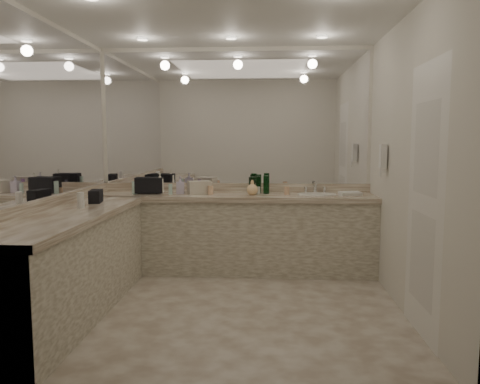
# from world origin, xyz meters

# --- Properties ---
(floor) EXTENTS (3.20, 3.20, 0.00)m
(floor) POSITION_xyz_m (0.00, 0.00, 0.00)
(floor) COLOR beige
(floor) RESTS_ON ground
(ceiling) EXTENTS (3.20, 3.20, 0.00)m
(ceiling) POSITION_xyz_m (0.00, 0.00, 2.60)
(ceiling) COLOR white
(ceiling) RESTS_ON floor
(wall_back) EXTENTS (3.20, 0.02, 2.60)m
(wall_back) POSITION_xyz_m (0.00, 1.50, 1.30)
(wall_back) COLOR silver
(wall_back) RESTS_ON floor
(wall_left) EXTENTS (0.02, 3.00, 2.60)m
(wall_left) POSITION_xyz_m (-1.60, 0.00, 1.30)
(wall_left) COLOR silver
(wall_left) RESTS_ON floor
(wall_right) EXTENTS (0.02, 3.00, 2.60)m
(wall_right) POSITION_xyz_m (1.60, 0.00, 1.30)
(wall_right) COLOR silver
(wall_right) RESTS_ON floor
(vanity_back_base) EXTENTS (3.20, 0.60, 0.84)m
(vanity_back_base) POSITION_xyz_m (0.00, 1.20, 0.42)
(vanity_back_base) COLOR beige
(vanity_back_base) RESTS_ON floor
(vanity_back_top) EXTENTS (3.20, 0.64, 0.06)m
(vanity_back_top) POSITION_xyz_m (0.00, 1.19, 0.87)
(vanity_back_top) COLOR beige
(vanity_back_top) RESTS_ON vanity_back_base
(vanity_left_base) EXTENTS (0.60, 2.40, 0.84)m
(vanity_left_base) POSITION_xyz_m (-1.30, -0.30, 0.42)
(vanity_left_base) COLOR beige
(vanity_left_base) RESTS_ON floor
(vanity_left_top) EXTENTS (0.64, 2.42, 0.06)m
(vanity_left_top) POSITION_xyz_m (-1.29, -0.30, 0.87)
(vanity_left_top) COLOR beige
(vanity_left_top) RESTS_ON vanity_left_base
(backsplash_back) EXTENTS (3.20, 0.04, 0.10)m
(backsplash_back) POSITION_xyz_m (0.00, 1.48, 0.95)
(backsplash_back) COLOR beige
(backsplash_back) RESTS_ON vanity_back_top
(backsplash_left) EXTENTS (0.04, 3.00, 0.10)m
(backsplash_left) POSITION_xyz_m (-1.58, 0.00, 0.95)
(backsplash_left) COLOR beige
(backsplash_left) RESTS_ON vanity_left_top
(mirror_back) EXTENTS (3.12, 0.01, 1.55)m
(mirror_back) POSITION_xyz_m (0.00, 1.49, 1.77)
(mirror_back) COLOR white
(mirror_back) RESTS_ON wall_back
(mirror_left) EXTENTS (0.01, 2.92, 1.55)m
(mirror_left) POSITION_xyz_m (-1.59, 0.00, 1.77)
(mirror_left) COLOR white
(mirror_left) RESTS_ON wall_left
(sink) EXTENTS (0.44, 0.44, 0.03)m
(sink) POSITION_xyz_m (0.95, 1.20, 0.90)
(sink) COLOR white
(sink) RESTS_ON vanity_back_top
(faucet) EXTENTS (0.24, 0.16, 0.14)m
(faucet) POSITION_xyz_m (0.95, 1.41, 0.97)
(faucet) COLOR silver
(faucet) RESTS_ON vanity_back_top
(wall_phone) EXTENTS (0.06, 0.10, 0.24)m
(wall_phone) POSITION_xyz_m (1.56, 0.70, 1.35)
(wall_phone) COLOR white
(wall_phone) RESTS_ON wall_right
(door) EXTENTS (0.02, 0.82, 2.10)m
(door) POSITION_xyz_m (1.59, -0.50, 1.05)
(door) COLOR white
(door) RESTS_ON wall_right
(black_toiletry_bag) EXTENTS (0.33, 0.23, 0.18)m
(black_toiletry_bag) POSITION_xyz_m (-0.97, 1.18, 0.99)
(black_toiletry_bag) COLOR black
(black_toiletry_bag) RESTS_ON vanity_back_top
(black_bag_spill) EXTENTS (0.15, 0.25, 0.13)m
(black_bag_spill) POSITION_xyz_m (-1.30, 0.38, 0.96)
(black_bag_spill) COLOR black
(black_bag_spill) RESTS_ON vanity_left_top
(cream_cosmetic_case) EXTENTS (0.29, 0.24, 0.15)m
(cream_cosmetic_case) POSITION_xyz_m (-0.39, 1.21, 0.97)
(cream_cosmetic_case) COLOR beige
(cream_cosmetic_case) RESTS_ON vanity_back_top
(hand_towel) EXTENTS (0.26, 0.20, 0.04)m
(hand_towel) POSITION_xyz_m (1.32, 1.16, 0.92)
(hand_towel) COLOR white
(hand_towel) RESTS_ON vanity_back_top
(lotion_left) EXTENTS (0.06, 0.06, 0.15)m
(lotion_left) POSITION_xyz_m (-1.30, 0.01, 0.97)
(lotion_left) COLOR white
(lotion_left) RESTS_ON vanity_left_top
(soap_bottle_a) EXTENTS (0.11, 0.11, 0.24)m
(soap_bottle_a) POSITION_xyz_m (-0.84, 1.18, 1.02)
(soap_bottle_a) COLOR white
(soap_bottle_a) RESTS_ON vanity_back_top
(soap_bottle_b) EXTENTS (0.10, 0.10, 0.20)m
(soap_bottle_b) POSITION_xyz_m (-0.61, 1.19, 1.00)
(soap_bottle_b) COLOR #BAAFCA
(soap_bottle_b) RESTS_ON vanity_back_top
(soap_bottle_c) EXTENTS (0.17, 0.17, 0.17)m
(soap_bottle_c) POSITION_xyz_m (0.22, 1.14, 0.98)
(soap_bottle_c) COLOR #FFD295
(soap_bottle_c) RESTS_ON vanity_back_top
(green_bottle_0) EXTENTS (0.07, 0.07, 0.19)m
(green_bottle_0) POSITION_xyz_m (0.21, 1.27, 1.00)
(green_bottle_0) COLOR #0C4316
(green_bottle_0) RESTS_ON vanity_back_top
(green_bottle_1) EXTENTS (0.07, 0.07, 0.20)m
(green_bottle_1) POSITION_xyz_m (0.22, 1.20, 1.00)
(green_bottle_1) COLOR #0C4316
(green_bottle_1) RESTS_ON vanity_back_top
(green_bottle_2) EXTENTS (0.06, 0.06, 0.20)m
(green_bottle_2) POSITION_xyz_m (0.28, 1.36, 1.00)
(green_bottle_2) COLOR #0C4316
(green_bottle_2) RESTS_ON vanity_back_top
(green_bottle_3) EXTENTS (0.07, 0.07, 0.21)m
(green_bottle_3) POSITION_xyz_m (0.38, 1.27, 1.00)
(green_bottle_3) COLOR #0C4316
(green_bottle_3) RESTS_ON vanity_back_top
(amenity_bottle_0) EXTENTS (0.06, 0.06, 0.10)m
(amenity_bottle_0) POSITION_xyz_m (-0.25, 1.14, 0.95)
(amenity_bottle_0) COLOR #E0B28C
(amenity_bottle_0) RESTS_ON vanity_back_top
(amenity_bottle_1) EXTENTS (0.06, 0.06, 0.15)m
(amenity_bottle_1) POSITION_xyz_m (-1.13, 1.13, 0.97)
(amenity_bottle_1) COLOR silver
(amenity_bottle_1) RESTS_ON vanity_back_top
(amenity_bottle_2) EXTENTS (0.04, 0.04, 0.12)m
(amenity_bottle_2) POSITION_xyz_m (-0.71, 1.13, 0.96)
(amenity_bottle_2) COLOR silver
(amenity_bottle_2) RESTS_ON vanity_back_top
(amenity_bottle_3) EXTENTS (0.06, 0.06, 0.10)m
(amenity_bottle_3) POSITION_xyz_m (-0.37, 1.23, 0.95)
(amenity_bottle_3) COLOR white
(amenity_bottle_3) RESTS_ON vanity_back_top
(amenity_bottle_4) EXTENTS (0.04, 0.04, 0.13)m
(amenity_bottle_4) POSITION_xyz_m (-0.46, 1.34, 0.96)
(amenity_bottle_4) COLOR #9966B2
(amenity_bottle_4) RESTS_ON vanity_back_top
(amenity_bottle_5) EXTENTS (0.04, 0.04, 0.06)m
(amenity_bottle_5) POSITION_xyz_m (-1.15, 1.21, 0.93)
(amenity_bottle_5) COLOR #E0B28C
(amenity_bottle_5) RESTS_ON vanity_back_top
(amenity_bottle_6) EXTENTS (0.06, 0.06, 0.09)m
(amenity_bottle_6) POSITION_xyz_m (0.61, 1.18, 0.95)
(amenity_bottle_6) COLOR #E0B28C
(amenity_bottle_6) RESTS_ON vanity_back_top
(amenity_bottle_7) EXTENTS (0.05, 0.05, 0.08)m
(amenity_bottle_7) POSITION_xyz_m (0.28, 1.27, 0.94)
(amenity_bottle_7) COLOR white
(amenity_bottle_7) RESTS_ON vanity_back_top
(amenity_bottle_8) EXTENTS (0.04, 0.04, 0.12)m
(amenity_bottle_8) POSITION_xyz_m (-1.00, 1.29, 0.96)
(amenity_bottle_8) COLOR #3F3F4C
(amenity_bottle_8) RESTS_ON vanity_back_top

